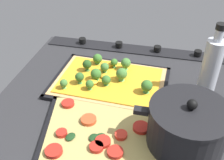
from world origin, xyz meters
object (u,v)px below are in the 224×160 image
Objects in this scene: baking_tray_front at (110,83)px; veggie_pizza_back at (100,128)px; broccoli_pizza at (109,79)px; baking_tray_back at (102,128)px; oil_bottle at (211,67)px; cooking_pot at (187,128)px.

baking_tray_front is 20.93cm from veggie_pizza_back.
broccoli_pizza reaches higher than baking_tray_back.
oil_bottle reaches higher than baking_tray_back.
baking_tray_back is at bearing 39.19° from oil_bottle.
broccoli_pizza is 1.02× the size of baking_tray_back.
oil_bottle is at bearing -140.81° from baking_tray_back.
baking_tray_back is 36.49cm from oil_bottle.
baking_tray_front is 31.33cm from oil_bottle.
veggie_pizza_back is (-2.32, 20.78, 0.77)cm from baking_tray_front.
cooking_pot is (-21.05, 0.74, 5.82)cm from baking_tray_back.
broccoli_pizza is at bearing 3.61° from oil_bottle.
cooking_pot is at bearing 177.98° from baking_tray_back.
oil_bottle is at bearing -140.10° from veggie_pizza_back.
oil_bottle reaches higher than veggie_pizza_back.
baking_tray_front is at bearing 137.52° from broccoli_pizza.
baking_tray_back is at bearing 97.88° from broccoli_pizza.
oil_bottle is (-27.50, -22.99, 8.57)cm from veggie_pizza_back.
broccoli_pizza is 1.38× the size of cooking_pot.
baking_tray_back is at bearing 97.06° from baking_tray_front.
oil_bottle reaches higher than baking_tray_front.
oil_bottle is at bearing -176.39° from broccoli_pizza.
veggie_pizza_back is (0.16, 0.70, 0.76)cm from baking_tray_back.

